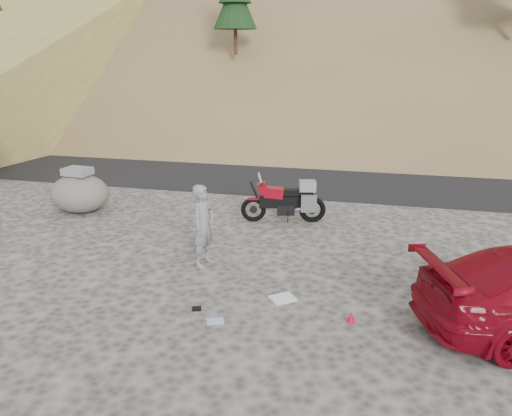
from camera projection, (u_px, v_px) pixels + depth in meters
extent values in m
plane|color=#3D3A38|center=(242.00, 271.00, 10.38)|extent=(140.00, 140.00, 0.00)
cube|color=black|center=(304.00, 173.00, 18.72)|extent=(120.00, 7.00, 0.05)
cylinder|color=#3B2215|center=(236.00, 39.00, 22.77)|extent=(0.17, 0.17, 1.40)
cone|color=black|center=(235.00, 2.00, 22.31)|extent=(2.00, 2.00, 2.25)
cylinder|color=#3B2215|center=(7.00, 66.00, 28.13)|extent=(0.15, 0.15, 1.26)
cone|color=black|center=(3.00, 40.00, 27.71)|extent=(1.80, 1.80, 2.03)
cone|color=black|center=(1.00, 25.00, 27.48)|extent=(1.35, 1.35, 1.58)
torus|color=black|center=(253.00, 210.00, 13.29)|extent=(0.68, 0.27, 0.67)
cylinder|color=black|center=(253.00, 210.00, 13.29)|extent=(0.21, 0.11, 0.20)
torus|color=black|center=(312.00, 210.00, 13.28)|extent=(0.73, 0.30, 0.71)
cylinder|color=black|center=(312.00, 210.00, 13.28)|extent=(0.24, 0.13, 0.22)
cylinder|color=black|center=(256.00, 196.00, 13.18)|extent=(0.38, 0.15, 0.82)
cylinder|color=black|center=(262.00, 182.00, 13.06)|extent=(0.19, 0.62, 0.04)
cube|color=black|center=(282.00, 202.00, 13.22)|extent=(1.24, 0.51, 0.30)
cube|color=black|center=(286.00, 209.00, 13.28)|extent=(0.51, 0.40, 0.28)
cube|color=maroon|center=(273.00, 192.00, 13.14)|extent=(0.59, 0.42, 0.32)
cube|color=maroon|center=(263.00, 188.00, 13.11)|extent=(0.38, 0.41, 0.36)
cube|color=silver|center=(260.00, 178.00, 13.03)|extent=(0.19, 0.32, 0.26)
cube|color=black|center=(292.00, 192.00, 13.14)|extent=(0.60, 0.34, 0.12)
cube|color=black|center=(306.00, 193.00, 13.15)|extent=(0.39, 0.26, 0.10)
cube|color=#A4A4A9|center=(309.00, 204.00, 12.95)|extent=(0.42, 0.21, 0.46)
cube|color=#A4A4A9|center=(307.00, 198.00, 13.46)|extent=(0.42, 0.21, 0.46)
cube|color=gray|center=(307.00, 186.00, 13.08)|extent=(0.49, 0.43, 0.26)
cube|color=maroon|center=(253.00, 199.00, 13.20)|extent=(0.32, 0.19, 0.04)
cylinder|color=black|center=(288.00, 217.00, 13.16)|extent=(0.07, 0.21, 0.37)
cylinder|color=#A4A4A9|center=(305.00, 209.00, 13.13)|extent=(0.47, 0.19, 0.13)
imported|color=gray|center=(205.00, 265.00, 10.70)|extent=(0.56, 0.73, 1.77)
ellipsoid|color=#5A544D|center=(80.00, 193.00, 14.05)|extent=(2.02, 1.86, 1.08)
cube|color=gray|center=(77.00, 172.00, 13.86)|extent=(0.70, 0.57, 0.18)
cube|color=white|center=(283.00, 298.00, 9.22)|extent=(0.59, 0.58, 0.01)
cylinder|color=navy|center=(433.00, 303.00, 8.83)|extent=(0.08, 0.08, 0.23)
cone|color=red|center=(351.00, 317.00, 8.40)|extent=(0.20, 0.20, 0.19)
cube|color=black|center=(197.00, 309.00, 8.82)|extent=(0.19, 0.16, 0.05)
cube|color=#96B9E8|center=(215.00, 321.00, 8.45)|extent=(0.35, 0.31, 0.01)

